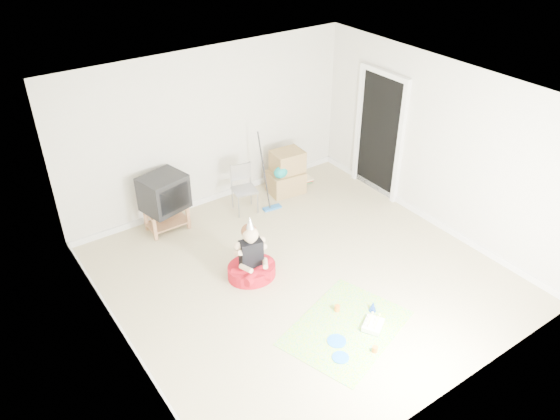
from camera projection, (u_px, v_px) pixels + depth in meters
ground at (302, 275)px, 7.60m from camera, size 5.00×5.00×0.00m
doorway_recess at (379, 135)px, 9.08m from camera, size 0.02×0.90×2.05m
tv_stand at (167, 216)px, 8.44m from camera, size 0.62×0.39×0.39m
crt_tv at (164, 193)px, 8.21m from camera, size 0.74×0.66×0.55m
folding_chair at (245, 190)px, 8.80m from camera, size 0.43×0.41×0.81m
cardboard_boxes at (286, 173)px, 9.36m from camera, size 0.65×0.52×0.75m
floor_mop at (272, 195)px, 8.93m from camera, size 0.32×0.42×1.25m
book_pile at (306, 179)px, 9.84m from camera, size 0.23×0.27×0.08m
seated_woman at (251, 264)px, 7.47m from camera, size 0.79×0.79×0.97m
party_mat at (346, 328)px, 6.73m from camera, size 1.79×1.53×0.01m
birthday_cake at (373, 325)px, 6.71m from camera, size 0.35×0.33×0.14m
blue_plate_near at (337, 341)px, 6.53m from camera, size 0.28×0.28×0.01m
blue_plate_far at (340, 357)px, 6.31m from camera, size 0.23×0.23×0.01m
orange_cup_near at (337, 308)px, 6.96m from camera, size 0.07×0.07×0.08m
orange_cup_far at (375, 349)px, 6.37m from camera, size 0.09×0.09×0.08m
blue_party_hat at (373, 306)px, 6.95m from camera, size 0.11×0.11×0.14m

